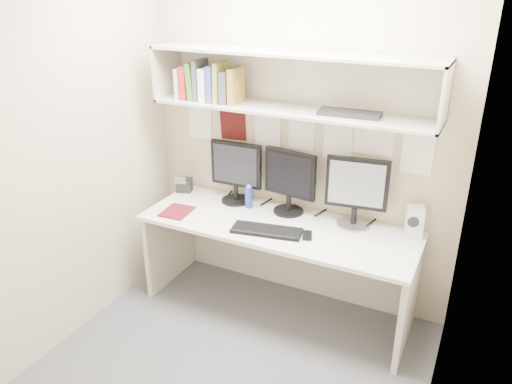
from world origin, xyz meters
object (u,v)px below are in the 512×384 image
at_px(maroon_notebook, 177,212).
at_px(desk, 277,267).
at_px(monitor_left, 236,170).
at_px(monitor_center, 290,179).
at_px(monitor_right, 356,190).
at_px(keyboard, 267,231).
at_px(desk_phone, 184,185).
at_px(speaker, 414,221).

bearing_deg(maroon_notebook, desk, 7.72).
bearing_deg(monitor_left, monitor_center, -1.59).
bearing_deg(monitor_right, maroon_notebook, -170.85).
bearing_deg(desk, monitor_left, 154.52).
bearing_deg(keyboard, desk_phone, 148.19).
relative_size(monitor_right, speaker, 2.28).
bearing_deg(monitor_left, desk, -27.06).
distance_m(speaker, maroon_notebook, 1.72).
relative_size(monitor_left, maroon_notebook, 2.01).
relative_size(maroon_notebook, desk_phone, 1.64).
relative_size(monitor_center, speaker, 2.19).
height_order(desk, desk_phone, desk_phone).
xyz_separation_m(monitor_right, speaker, (0.41, 0.02, -0.16)).
height_order(monitor_right, speaker, monitor_right).
xyz_separation_m(speaker, maroon_notebook, (-1.67, -0.40, -0.10)).
relative_size(monitor_center, keyboard, 0.99).
relative_size(monitor_center, monitor_right, 0.96).
bearing_deg(monitor_right, monitor_left, 172.09).
bearing_deg(maroon_notebook, monitor_center, 22.50).
bearing_deg(desk, monitor_center, 92.45).
bearing_deg(monitor_left, desk_phone, -179.36).
relative_size(desk, speaker, 9.01).
relative_size(desk, monitor_center, 4.12).
height_order(monitor_center, speaker, monitor_center).
xyz_separation_m(keyboard, speaker, (0.92, 0.39, 0.10)).
xyz_separation_m(monitor_left, keyboard, (0.44, -0.38, -0.25)).
bearing_deg(speaker, desk, 178.89).
height_order(monitor_left, maroon_notebook, monitor_left).
height_order(monitor_center, maroon_notebook, monitor_center).
distance_m(monitor_center, maroon_notebook, 0.89).
relative_size(monitor_right, maroon_notebook, 2.09).
height_order(desk, monitor_right, monitor_right).
height_order(keyboard, desk_phone, desk_phone).
xyz_separation_m(monitor_center, desk_phone, (-0.93, -0.02, -0.21)).
bearing_deg(speaker, monitor_left, 164.95).
bearing_deg(maroon_notebook, keyboard, -3.83).
relative_size(monitor_left, keyboard, 0.99).
xyz_separation_m(desk, desk_phone, (-0.94, 0.20, 0.42)).
xyz_separation_m(desk, maroon_notebook, (-0.76, -0.17, 0.37)).
distance_m(monitor_right, speaker, 0.44).
xyz_separation_m(maroon_notebook, desk_phone, (-0.18, 0.37, 0.05)).
height_order(monitor_left, monitor_center, same).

